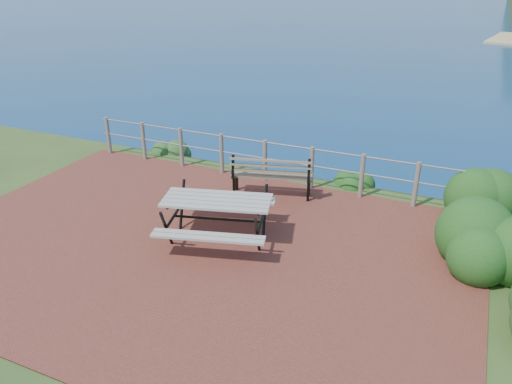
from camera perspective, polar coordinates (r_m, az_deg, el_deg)
ground at (r=9.29m, az=-7.22°, el=-6.20°), size 10.00×7.00×0.12m
safety_railing at (r=11.73m, az=1.04°, el=3.87°), size 9.40×0.10×1.00m
picnic_table at (r=9.20m, az=-4.43°, el=-2.62°), size 2.11×1.65×0.83m
park_bench at (r=10.90m, az=1.83°, el=2.67°), size 1.82×0.89×1.00m
shrub_right_front at (r=9.56m, az=25.37°, el=-7.67°), size 1.49×1.49×2.11m
shrub_right_edge at (r=11.45m, az=24.47°, el=-2.14°), size 1.25×1.25×1.77m
shrub_lip_west at (r=13.95m, az=-9.81°, el=4.44°), size 0.79×0.79×0.54m
shrub_lip_east at (r=12.04m, az=10.90°, el=1.04°), size 0.67×0.67×0.37m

